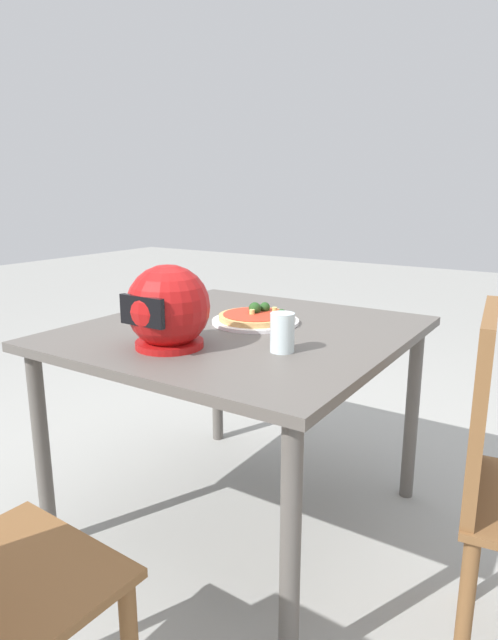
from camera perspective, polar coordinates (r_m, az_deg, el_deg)
name	(u,v)px	position (r m, az deg, el deg)	size (l,w,h in m)	color
ground_plane	(242,517)	(2.09, -0.78, -20.23)	(14.00, 14.00, 0.00)	#9E9E99
dining_table	(241,350)	(1.81, -0.85, -3.22)	(1.03, 1.07, 0.71)	#5B5651
pizza_plate	(257,321)	(1.86, 0.82, -0.15)	(0.30, 0.30, 0.01)	white
pizza	(258,316)	(1.86, 0.93, 0.43)	(0.26, 0.26, 0.06)	tan
motorcycle_helmet	(168,308)	(1.57, -8.59, 1.22)	(0.24, 0.24, 0.24)	#B21414
drinking_glass	(282,332)	(1.53, 3.56, -1.33)	(0.07, 0.07, 0.11)	silver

